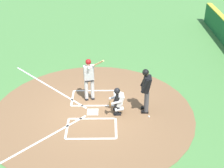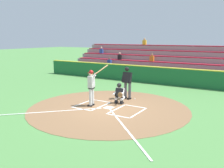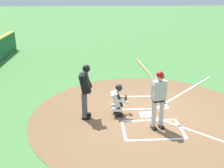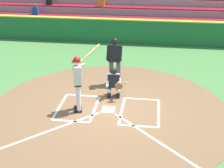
{
  "view_description": "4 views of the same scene",
  "coord_description": "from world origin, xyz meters",
  "px_view_note": "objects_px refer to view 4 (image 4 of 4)",
  "views": [
    {
      "loc": [
        -10.45,
        -0.65,
        7.25
      ],
      "look_at": [
        0.24,
        -0.77,
        1.15
      ],
      "focal_mm": 51.22,
      "sensor_mm": 36.0,
      "label": 1
    },
    {
      "loc": [
        -6.31,
        10.01,
        3.48
      ],
      "look_at": [
        0.49,
        -1.11,
        1.0
      ],
      "focal_mm": 39.18,
      "sensor_mm": 36.0,
      "label": 2
    },
    {
      "loc": [
        8.32,
        -1.75,
        4.17
      ],
      "look_at": [
        -0.59,
        -1.15,
        0.96
      ],
      "focal_mm": 42.95,
      "sensor_mm": 36.0,
      "label": 3
    },
    {
      "loc": [
        -1.41,
        9.3,
        5.19
      ],
      "look_at": [
        -0.15,
        0.16,
        1.02
      ],
      "focal_mm": 52.0,
      "sensor_mm": 36.0,
      "label": 4
    }
  ],
  "objects_px": {
    "catcher": "(114,82)",
    "plate_umpire": "(115,58)",
    "baseball": "(126,83)",
    "batter": "(78,80)"
  },
  "relations": [
    {
      "from": "catcher",
      "to": "plate_umpire",
      "type": "height_order",
      "value": "plate_umpire"
    },
    {
      "from": "catcher",
      "to": "baseball",
      "type": "bearing_deg",
      "value": -104.05
    },
    {
      "from": "batter",
      "to": "baseball",
      "type": "height_order",
      "value": "batter"
    },
    {
      "from": "batter",
      "to": "plate_umpire",
      "type": "distance_m",
      "value": 2.39
    },
    {
      "from": "baseball",
      "to": "catcher",
      "type": "bearing_deg",
      "value": 75.95
    },
    {
      "from": "batter",
      "to": "baseball",
      "type": "bearing_deg",
      "value": -119.04
    },
    {
      "from": "catcher",
      "to": "baseball",
      "type": "relative_size",
      "value": 15.27
    },
    {
      "from": "catcher",
      "to": "plate_umpire",
      "type": "xyz_separation_m",
      "value": [
        0.12,
        -1.1,
        0.49
      ]
    },
    {
      "from": "plate_umpire",
      "to": "batter",
      "type": "bearing_deg",
      "value": 68.51
    },
    {
      "from": "catcher",
      "to": "plate_umpire",
      "type": "bearing_deg",
      "value": -83.68
    }
  ]
}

